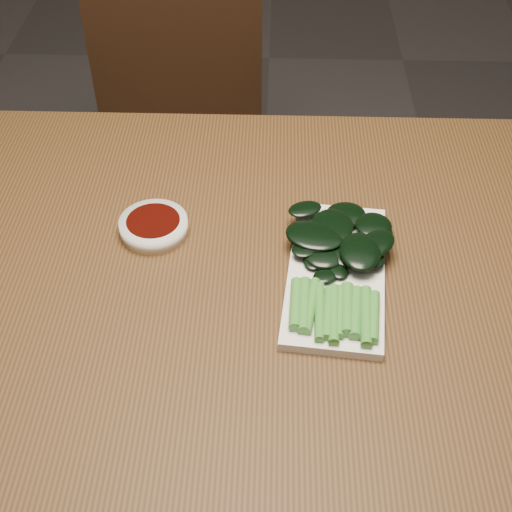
# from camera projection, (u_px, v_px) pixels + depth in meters

# --- Properties ---
(table) EXTENTS (1.40, 0.80, 0.75)m
(table) POSITION_uv_depth(u_px,v_px,m) (251.00, 304.00, 1.06)
(table) COLOR #462D14
(table) RESTS_ON ground
(chair_far) EXTENTS (0.46, 0.46, 0.89)m
(chair_far) POSITION_uv_depth(u_px,v_px,m) (181.00, 129.00, 1.73)
(chair_far) COLOR black
(chair_far) RESTS_ON ground
(sauce_bowl) EXTENTS (0.10, 0.10, 0.02)m
(sauce_bowl) POSITION_uv_depth(u_px,v_px,m) (154.00, 226.00, 1.06)
(sauce_bowl) COLOR white
(sauce_bowl) RESTS_ON table
(serving_plate) EXTENTS (0.16, 0.29, 0.01)m
(serving_plate) POSITION_uv_depth(u_px,v_px,m) (336.00, 274.00, 0.99)
(serving_plate) COLOR white
(serving_plate) RESTS_ON table
(gai_lan) EXTENTS (0.18, 0.28, 0.03)m
(gai_lan) POSITION_uv_depth(u_px,v_px,m) (338.00, 255.00, 1.00)
(gai_lan) COLOR #418E31
(gai_lan) RESTS_ON serving_plate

